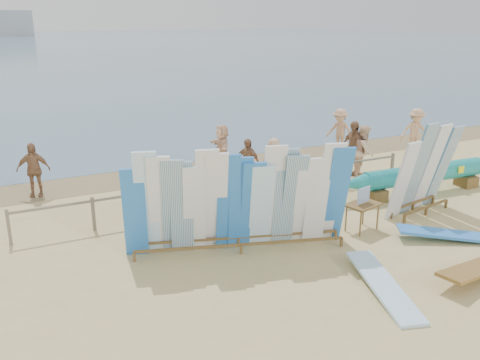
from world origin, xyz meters
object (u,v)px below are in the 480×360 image
beachgoer_8 (364,151)px  main_surfboard_rack (240,203)px  beachgoer_9 (340,131)px  beachgoer_extra_1 (33,170)px  vendor_table (362,216)px  flat_board_d (453,240)px  beachgoer_5 (222,147)px  beachgoer_6 (274,162)px  beach_chair_left (253,184)px  beachgoer_10 (353,148)px  beachgoer_extra_0 (415,132)px  flat_board_c (479,276)px  outrigger_canoe (424,175)px  beach_chair_right (244,187)px  beachgoer_4 (247,162)px  flat_board_b (383,290)px  stroller (289,172)px  side_surfboard_rack (424,172)px

beachgoer_8 → main_surfboard_rack: bearing=166.2°
beachgoer_9 → beachgoer_extra_1: 11.72m
vendor_table → flat_board_d: (1.62, -1.52, -0.39)m
beachgoer_5 → beachgoer_6: bearing=24.9°
beach_chair_left → beachgoer_9: 6.23m
beach_chair_left → beachgoer_10: 4.05m
main_surfboard_rack → beach_chair_left: (2.29, 3.69, -0.94)m
flat_board_d → beachgoer_extra_0: bearing=-7.3°
flat_board_c → beachgoer_9: beachgoer_9 is taller
flat_board_c → outrigger_canoe: bearing=-44.9°
flat_board_c → beach_chair_right: beach_chair_right is taller
beachgoer_4 → beachgoer_8: size_ratio=0.89×
flat_board_b → beachgoer_8: beachgoer_8 is taller
beachgoer_extra_0 → beachgoer_8: bearing=-136.5°
flat_board_c → beachgoer_9: 10.69m
flat_board_b → beachgoer_8: (4.72, 6.41, 0.89)m
beachgoer_9 → beachgoer_8: size_ratio=1.00×
main_surfboard_rack → beachgoer_5: (2.42, 6.34, -0.35)m
outrigger_canoe → beachgoer_extra_1: size_ratio=3.94×
beach_chair_left → stroller: size_ratio=0.72×
flat_board_c → beachgoer_4: 7.88m
beachgoer_9 → beachgoer_4: beachgoer_9 is taller
main_surfboard_rack → beachgoer_extra_1: main_surfboard_rack is taller
vendor_table → flat_board_d: vendor_table is taller
flat_board_d → beachgoer_extra_1: 12.07m
side_surfboard_rack → beachgoer_10: (0.66, 3.88, -0.26)m
main_surfboard_rack → flat_board_b: 3.63m
beachgoer_4 → beachgoer_10: bearing=53.3°
beachgoer_4 → flat_board_c: bearing=-18.0°
flat_board_d → vendor_table: bearing=77.8°
flat_board_d → beachgoer_8: (1.51, 5.30, 0.89)m
flat_board_d → beachgoer_9: size_ratio=1.51×
flat_board_b → flat_board_c: bearing=5.5°
flat_board_b → beachgoer_extra_1: (-5.69, 9.22, 0.84)m
stroller → flat_board_d: bearing=-71.6°
stroller → beachgoer_extra_1: 7.99m
beachgoer_8 → beachgoer_5: beachgoer_8 is taller
beachgoer_6 → beachgoer_8: (3.31, -0.48, 0.10)m
flat_board_d → beachgoer_9: beachgoer_9 is taller
beachgoer_4 → beachgoer_5: size_ratio=0.95×
beachgoer_9 → stroller: bearing=-80.2°
flat_board_c → flat_board_d: 1.84m
flat_board_d → beachgoer_4: bearing=53.9°
flat_board_c → beachgoer_6: 7.43m
beachgoer_extra_1 → beachgoer_8: size_ratio=0.94×
beach_chair_left → beachgoer_5: bearing=116.6°
beachgoer_5 → beachgoer_extra_0: bearing=87.5°
side_surfboard_rack → beachgoer_9: (2.16, 6.63, -0.31)m
beach_chair_left → main_surfboard_rack: bearing=-92.4°
beachgoer_extra_0 → beachgoer_5: bearing=-167.8°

